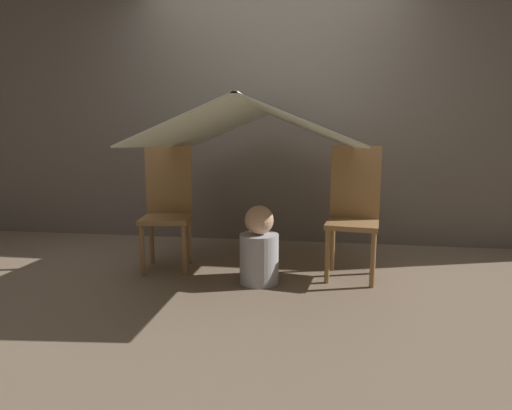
# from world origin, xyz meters

# --- Properties ---
(ground_plane) EXTENTS (8.80, 8.80, 0.00)m
(ground_plane) POSITION_xyz_m (0.00, 0.00, 0.00)
(ground_plane) COLOR #7A6651
(wall_back) EXTENTS (7.00, 0.05, 2.50)m
(wall_back) POSITION_xyz_m (0.00, 1.34, 1.25)
(wall_back) COLOR #6B6056
(wall_back) RESTS_ON ground_plane
(chair_left) EXTENTS (0.42, 0.42, 0.97)m
(chair_left) POSITION_xyz_m (-0.72, 0.33, 0.51)
(chair_left) COLOR olive
(chair_left) RESTS_ON ground_plane
(chair_right) EXTENTS (0.42, 0.42, 0.97)m
(chair_right) POSITION_xyz_m (0.72, 0.33, 0.51)
(chair_right) COLOR olive
(chair_right) RESTS_ON ground_plane
(sheet_canopy) EXTENTS (1.42, 1.58, 0.30)m
(sheet_canopy) POSITION_xyz_m (0.00, 0.25, 1.11)
(sheet_canopy) COLOR silver
(person_front) EXTENTS (0.28, 0.28, 0.56)m
(person_front) POSITION_xyz_m (0.05, 0.06, 0.24)
(person_front) COLOR #B2B2B7
(person_front) RESTS_ON ground_plane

